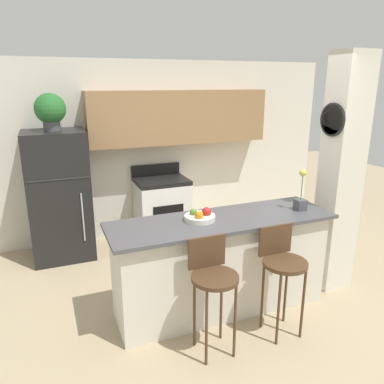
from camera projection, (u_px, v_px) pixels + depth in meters
ground_plane at (220, 307)px, 3.88m from camera, size 14.00×14.00×0.00m
wall_back at (165, 136)px, 5.49m from camera, size 5.60×0.38×2.55m
pillar_right at (340, 176)px, 3.99m from camera, size 0.38×0.33×2.55m
counter_bar at (221, 264)px, 3.74m from camera, size 2.23×0.68×0.98m
refrigerator at (59, 196)px, 4.83m from camera, size 0.76×0.71×1.67m
stove_range at (162, 208)px, 5.49m from camera, size 0.74×0.61×1.07m
bar_stool_left at (213, 278)px, 3.10m from camera, size 0.40×0.40×1.01m
bar_stool_right at (282, 264)px, 3.34m from camera, size 0.40×0.40×1.01m
potted_plant_on_fridge at (50, 110)px, 4.52m from camera, size 0.37×0.37×0.45m
orchid_vase at (301, 198)px, 3.82m from camera, size 0.10×0.10×0.43m
fruit_bowl at (200, 217)px, 3.55m from camera, size 0.30×0.30×0.12m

